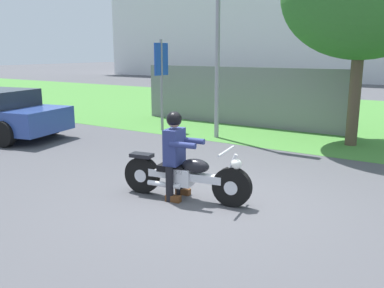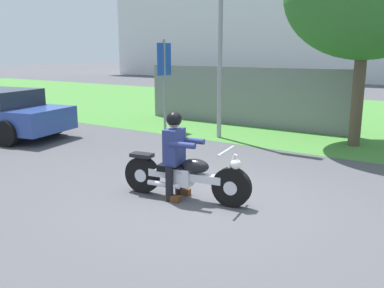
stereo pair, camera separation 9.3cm
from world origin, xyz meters
name	(u,v)px [view 1 (the left image)]	position (x,y,z in m)	size (l,w,h in m)	color
ground	(208,200)	(0.00, 0.00, 0.00)	(120.00, 120.00, 0.00)	#4C4C51
grass_verge	(352,118)	(0.00, 9.77, 0.00)	(60.00, 12.00, 0.01)	#478438
motorcycle_lead	(185,176)	(-0.32, -0.16, 0.38)	(2.13, 0.71, 0.86)	black
rider_lead	(175,148)	(-0.49, -0.19, 0.80)	(0.60, 0.52, 1.38)	black
streetlight_pole	(222,6)	(-2.18, 4.29, 3.38)	(0.96, 0.20, 5.35)	gray
sign_banner	(161,71)	(-4.14, 4.30, 1.72)	(0.08, 0.60, 2.60)	gray
fence_segment	(241,96)	(-2.63, 6.34, 0.90)	(7.00, 0.06, 1.80)	slate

